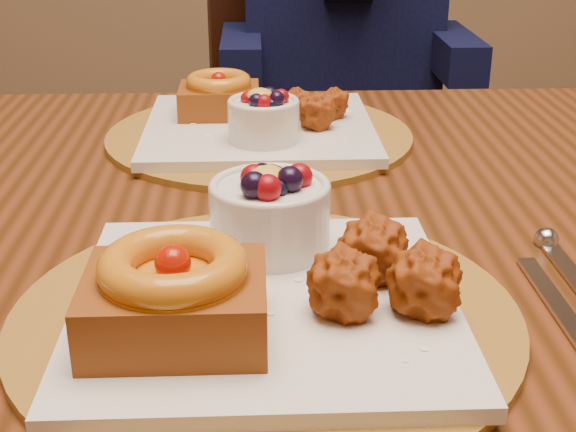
% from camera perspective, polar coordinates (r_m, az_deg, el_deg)
% --- Properties ---
extents(dining_table, '(1.60, 0.90, 0.76)m').
position_cam_1_polar(dining_table, '(0.83, -1.80, -4.21)').
color(dining_table, '#391D0A').
rests_on(dining_table, ground).
extents(place_setting_near, '(0.38, 0.38, 0.09)m').
position_cam_1_polar(place_setting_near, '(0.60, -2.00, -4.67)').
color(place_setting_near, brown).
rests_on(place_setting_near, dining_table).
extents(place_setting_far, '(0.38, 0.38, 0.08)m').
position_cam_1_polar(place_setting_far, '(1.00, -2.18, 6.66)').
color(place_setting_far, brown).
rests_on(place_setting_far, dining_table).
extents(cutlery_near, '(0.06, 0.17, 0.00)m').
position_cam_1_polar(cutlery_near, '(0.67, 19.44, -5.42)').
color(cutlery_near, '#B2B2B7').
rests_on(cutlery_near, dining_table).
extents(chair_far, '(0.55, 0.55, 0.94)m').
position_cam_1_polar(chair_far, '(1.75, 2.89, 5.22)').
color(chair_far, black).
rests_on(chair_far, ground).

